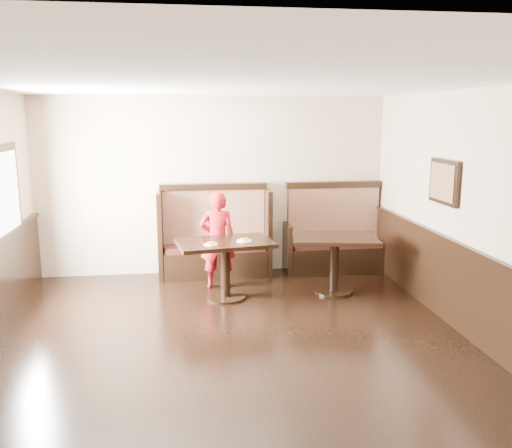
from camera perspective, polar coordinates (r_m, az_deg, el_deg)
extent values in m
plane|color=black|center=(5.66, -2.23, -14.92)|extent=(7.00, 7.00, 0.00)
plane|color=tan|center=(8.63, -4.54, 4.01)|extent=(5.50, 0.00, 5.50)
plane|color=tan|center=(6.09, 24.38, -0.11)|extent=(0.00, 7.00, 7.00)
plane|color=white|center=(5.08, -2.49, 14.69)|extent=(7.00, 7.00, 0.00)
cube|color=black|center=(6.30, 23.47, -8.16)|extent=(0.05, 6.90, 1.00)
cube|color=white|center=(7.35, -25.20, 2.84)|extent=(0.01, 1.30, 1.00)
cube|color=black|center=(7.05, 19.19, 4.21)|extent=(0.04, 0.70, 0.55)
cube|color=olive|center=(7.04, 19.00, 4.21)|extent=(0.01, 0.60, 0.45)
cube|color=black|center=(8.59, -4.31, -4.12)|extent=(1.60, 0.50, 0.42)
cube|color=#331510|center=(8.53, -4.33, -2.50)|extent=(1.54, 0.46, 0.09)
cube|color=#440F0D|center=(8.64, -4.46, 0.67)|extent=(1.60, 0.12, 0.92)
cube|color=black|center=(8.56, -4.51, 3.95)|extent=(1.68, 0.16, 0.10)
cube|color=black|center=(8.57, -10.01, -1.06)|extent=(0.07, 0.72, 1.36)
cube|color=black|center=(8.66, 1.16, -0.76)|extent=(0.07, 0.72, 1.36)
cube|color=black|center=(8.91, 8.33, -3.64)|extent=(1.50, 0.50, 0.42)
cube|color=#331510|center=(8.85, 8.37, -2.07)|extent=(1.44, 0.46, 0.09)
cube|color=#440F0D|center=(8.96, 8.09, 0.97)|extent=(1.50, 0.12, 0.92)
cube|color=black|center=(8.88, 8.18, 4.15)|extent=(1.58, 0.16, 0.10)
cube|color=black|center=(8.78, 3.22, -2.48)|extent=(0.07, 0.72, 0.80)
cube|color=black|center=(9.21, 12.93, -2.11)|extent=(0.07, 0.72, 0.80)
cube|color=black|center=(7.41, -3.27, -2.00)|extent=(1.39, 1.00, 0.05)
cylinder|color=black|center=(7.51, -3.24, -5.02)|extent=(0.13, 0.13, 0.75)
cylinder|color=black|center=(7.62, -3.21, -7.67)|extent=(0.56, 0.56, 0.03)
cube|color=black|center=(7.73, 8.30, -1.51)|extent=(1.30, 0.98, 0.05)
cylinder|color=black|center=(7.83, 8.22, -4.42)|extent=(0.13, 0.13, 0.75)
cylinder|color=black|center=(7.94, 8.14, -6.99)|extent=(0.56, 0.56, 0.03)
imported|color=#A4111B|center=(7.92, -4.08, -1.66)|extent=(0.54, 0.37, 1.44)
cylinder|color=white|center=(7.20, -4.77, -2.14)|extent=(0.19, 0.19, 0.01)
cylinder|color=tan|center=(7.20, -4.77, -2.04)|extent=(0.12, 0.12, 0.02)
cylinder|color=#EABA54|center=(7.20, -4.77, -1.95)|extent=(0.10, 0.10, 0.01)
cylinder|color=white|center=(7.37, -1.25, -1.78)|extent=(0.21, 0.21, 0.01)
cylinder|color=tan|center=(7.37, -1.25, -1.67)|extent=(0.13, 0.13, 0.02)
cylinder|color=#EABA54|center=(7.37, -1.25, -1.57)|extent=(0.11, 0.11, 0.01)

